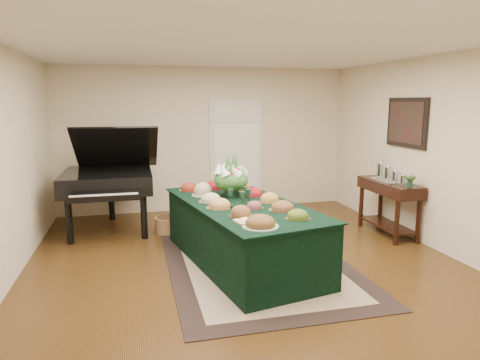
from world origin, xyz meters
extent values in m
plane|color=black|center=(0.00, 0.00, 0.00)|extent=(6.00, 6.00, 0.00)
cube|color=black|center=(0.15, -0.07, 0.01)|extent=(2.26, 3.17, 0.01)
cube|color=beige|center=(0.15, -0.07, 0.01)|extent=(1.81, 2.72, 0.01)
cube|color=silver|center=(0.60, 2.98, 1.05)|extent=(1.05, 0.04, 2.10)
cube|color=white|center=(0.60, 2.96, 1.00)|extent=(0.90, 0.06, 2.00)
cube|color=black|center=(-0.03, 0.05, 0.39)|extent=(1.66, 2.74, 0.78)
cube|color=black|center=(-0.03, 0.05, 0.79)|extent=(1.73, 2.81, 0.02)
cylinder|color=silver|center=(0.37, -0.82, 0.80)|extent=(0.29, 0.29, 0.01)
ellipsoid|color=#4B6319|center=(0.37, -0.82, 0.85)|extent=(0.24, 0.24, 0.07)
cylinder|color=#AEB8AE|center=(-0.44, 0.63, 0.80)|extent=(0.31, 0.31, 0.01)
ellipsoid|color=#D2BA83|center=(-0.44, 0.63, 0.87)|extent=(0.25, 0.25, 0.12)
cylinder|color=silver|center=(-0.36, -0.15, 0.80)|extent=(0.32, 0.32, 0.01)
ellipsoid|color=#B78741|center=(-0.36, -0.15, 0.85)|extent=(0.26, 0.26, 0.08)
cylinder|color=silver|center=(-0.21, 1.00, 0.80)|extent=(0.33, 0.33, 0.01)
ellipsoid|color=maroon|center=(-0.21, 1.00, 0.85)|extent=(0.27, 0.27, 0.09)
cylinder|color=silver|center=(0.32, 0.02, 0.80)|extent=(0.30, 0.30, 0.01)
ellipsoid|color=#BC8936|center=(0.32, 0.02, 0.85)|extent=(0.24, 0.24, 0.09)
cylinder|color=silver|center=(0.16, 0.81, 0.80)|extent=(0.32, 0.32, 0.01)
ellipsoid|color=#BC8936|center=(0.16, 0.81, 0.87)|extent=(0.26, 0.26, 0.11)
cylinder|color=silver|center=(0.04, -0.26, 0.80)|extent=(0.23, 0.23, 0.01)
ellipsoid|color=brown|center=(0.04, -0.26, 0.84)|extent=(0.19, 0.19, 0.06)
cylinder|color=silver|center=(-0.41, 0.20, 0.80)|extent=(0.31, 0.31, 0.01)
ellipsoid|color=#D2BA83|center=(-0.41, 0.20, 0.85)|extent=(0.25, 0.25, 0.08)
cylinder|color=silver|center=(-0.58, 0.97, 0.80)|extent=(0.30, 0.30, 0.01)
ellipsoid|color=maroon|center=(-0.58, 0.97, 0.85)|extent=(0.25, 0.25, 0.08)
cylinder|color=silver|center=(0.33, -0.44, 0.80)|extent=(0.33, 0.33, 0.01)
ellipsoid|color=brown|center=(0.33, -0.44, 0.85)|extent=(0.27, 0.27, 0.08)
cylinder|color=silver|center=(0.21, 0.42, 0.80)|extent=(0.33, 0.33, 0.01)
ellipsoid|color=maroon|center=(0.21, 0.42, 0.85)|extent=(0.27, 0.27, 0.08)
cylinder|color=#AEB8AE|center=(-0.11, -1.01, 0.80)|extent=(0.38, 0.38, 0.01)
ellipsoid|color=brown|center=(-0.11, -1.01, 0.85)|extent=(0.31, 0.31, 0.09)
cylinder|color=silver|center=(-0.21, -0.57, 0.80)|extent=(0.28, 0.28, 0.01)
ellipsoid|color=brown|center=(-0.21, -0.57, 0.85)|extent=(0.23, 0.23, 0.09)
cylinder|color=silver|center=(0.10, 1.16, 0.80)|extent=(0.27, 0.27, 0.01)
ellipsoid|color=#BC8936|center=(0.10, 1.16, 0.85)|extent=(0.22, 0.22, 0.08)
cube|color=tan|center=(-0.16, -0.85, 0.81)|extent=(0.36, 0.36, 0.02)
ellipsoid|color=beige|center=(-0.22, -0.82, 0.86)|extent=(0.14, 0.14, 0.08)
ellipsoid|color=beige|center=(-0.09, -0.77, 0.85)|extent=(0.12, 0.12, 0.07)
cube|color=orange|center=(-0.09, -0.91, 0.84)|extent=(0.11, 0.11, 0.05)
cylinder|color=#132F1F|center=(-0.08, 0.48, 0.89)|extent=(0.18, 0.18, 0.18)
ellipsoid|color=#2D5D25|center=(-0.08, 0.48, 1.02)|extent=(0.46, 0.46, 0.30)
cylinder|color=black|center=(-2.30, 1.41, 0.34)|extent=(0.10, 0.10, 0.68)
cylinder|color=black|center=(-1.23, 1.40, 0.34)|extent=(0.10, 0.10, 0.68)
cylinder|color=black|center=(-1.76, 2.62, 0.34)|extent=(0.10, 0.10, 0.68)
cube|color=black|center=(-1.76, 1.99, 0.83)|extent=(1.37, 1.47, 0.29)
cube|color=black|center=(-1.77, 1.16, 0.73)|extent=(0.97, 0.23, 0.10)
cube|color=black|center=(-1.61, 2.13, 1.32)|extent=(1.31, 1.06, 0.75)
cylinder|color=#98683D|center=(-0.87, 1.62, 0.13)|extent=(0.40, 0.40, 0.25)
cylinder|color=black|center=(2.31, 0.19, 0.33)|extent=(0.07, 0.07, 0.67)
cylinder|color=black|center=(2.68, 0.19, 0.33)|extent=(0.07, 0.07, 0.67)
cylinder|color=black|center=(2.31, 1.19, 0.33)|extent=(0.07, 0.07, 0.67)
cylinder|color=black|center=(2.68, 1.19, 0.33)|extent=(0.07, 0.07, 0.67)
cube|color=black|center=(2.50, 0.69, 0.76)|extent=(0.45, 1.19, 0.18)
cube|color=black|center=(2.50, 0.69, 0.15)|extent=(0.38, 1.05, 0.03)
cube|color=silver|center=(2.50, 0.74, 0.86)|extent=(0.34, 0.58, 0.02)
cylinder|color=#132F1F|center=(2.50, 0.20, 0.90)|extent=(0.08, 0.08, 0.11)
ellipsoid|color=pink|center=(2.50, 0.20, 1.01)|extent=(0.17, 0.17, 0.11)
cube|color=black|center=(2.72, 0.69, 1.75)|extent=(0.04, 0.95, 0.75)
cube|color=#49131A|center=(2.69, 0.69, 1.75)|extent=(0.01, 0.82, 0.62)
camera|label=1|loc=(-1.34, -5.05, 2.06)|focal=32.00mm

